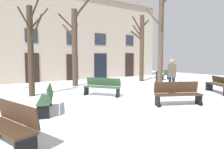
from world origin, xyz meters
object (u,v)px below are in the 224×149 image
(litter_bin, at_px, (158,78))
(bench_back_to_back_left, at_px, (166,74))
(bench_back_to_back_right, at_px, (219,84))
(tree_right_of_center, at_px, (142,46))
(person_near_bench, at_px, (172,74))
(tree_foreground, at_px, (161,41))
(tree_left_of_center, at_px, (31,49))
(bench_facing_shops, at_px, (102,86))
(bench_far_corner, at_px, (178,93))
(tree_near_facade, at_px, (75,44))
(bench_near_lamp, at_px, (47,98))
(bench_near_center_tree, at_px, (10,125))

(litter_bin, relative_size, bench_back_to_back_left, 0.56)
(bench_back_to_back_right, xyz_separation_m, bench_back_to_back_left, (3.07, 6.25, -0.02))
(bench_back_to_back_right, relative_size, bench_back_to_back_left, 1.12)
(tree_right_of_center, xyz_separation_m, person_near_bench, (-2.77, -5.39, -1.83))
(tree_foreground, xyz_separation_m, litter_bin, (2.44, 2.42, -2.37))
(tree_left_of_center, bearing_deg, bench_facing_shops, -32.46)
(litter_bin, xyz_separation_m, bench_far_corner, (-4.30, -5.06, 0.01))
(tree_near_facade, bearing_deg, bench_far_corner, -80.84)
(tree_foreground, height_order, person_near_bench, tree_foreground)
(bench_facing_shops, distance_m, person_near_bench, 3.66)
(bench_back_to_back_left, bearing_deg, bench_near_lamp, 8.05)
(bench_back_to_back_right, relative_size, bench_far_corner, 0.97)
(bench_facing_shops, height_order, bench_far_corner, bench_far_corner)
(tree_left_of_center, relative_size, bench_back_to_back_right, 2.45)
(bench_near_lamp, xyz_separation_m, bench_back_to_back_left, (11.77, 4.88, -0.02))
(tree_left_of_center, xyz_separation_m, bench_back_to_back_left, (11.59, 1.56, -1.88))
(tree_foreground, height_order, bench_facing_shops, tree_foreground)
(tree_near_facade, xyz_separation_m, bench_far_corner, (1.20, -7.45, -2.36))
(bench_back_to_back_left, relative_size, person_near_bench, 0.89)
(tree_right_of_center, xyz_separation_m, bench_facing_shops, (-5.99, -3.75, -2.40))
(bench_near_center_tree, bearing_deg, tree_near_facade, 129.94)
(bench_near_center_tree, relative_size, bench_back_to_back_left, 1.04)
(tree_near_facade, relative_size, bench_back_to_back_left, 3.47)
(bench_back_to_back_right, bearing_deg, bench_near_lamp, -66.09)
(tree_near_facade, height_order, bench_back_to_back_right, tree_near_facade)
(tree_left_of_center, distance_m, bench_back_to_back_right, 9.90)
(bench_back_to_back_left, bearing_deg, bench_back_to_back_right, 49.33)
(bench_near_lamp, bearing_deg, tree_foreground, 115.19)
(litter_bin, bearing_deg, bench_facing_shops, -163.59)
(tree_near_facade, bearing_deg, bench_back_to_back_right, -52.55)
(litter_bin, xyz_separation_m, bench_back_to_back_right, (-0.20, -4.53, 0.01))
(bench_near_lamp, bearing_deg, litter_bin, 128.18)
(litter_bin, height_order, bench_back_to_back_right, litter_bin)
(tree_right_of_center, xyz_separation_m, bench_back_to_back_left, (2.68, -0.33, -2.42))
(tree_left_of_center, height_order, bench_near_center_tree, tree_left_of_center)
(tree_foreground, xyz_separation_m, bench_back_to_back_left, (5.31, 4.13, -2.38))
(tree_foreground, bearing_deg, tree_right_of_center, 59.53)
(litter_bin, xyz_separation_m, person_near_bench, (-2.58, -3.35, 0.58))
(tree_foreground, bearing_deg, bench_near_center_tree, -158.66)
(bench_back_to_back_right, height_order, bench_near_lamp, bench_near_lamp)
(tree_left_of_center, height_order, bench_far_corner, tree_left_of_center)
(tree_right_of_center, height_order, bench_far_corner, tree_right_of_center)
(bench_facing_shops, xyz_separation_m, bench_back_to_back_left, (8.67, 3.42, -0.01))
(bench_near_center_tree, xyz_separation_m, bench_facing_shops, (4.47, 3.77, 0.01))
(bench_near_center_tree, distance_m, bench_far_corner, 5.98)
(tree_near_facade, bearing_deg, bench_near_lamp, -121.41)
(tree_left_of_center, distance_m, bench_facing_shops, 3.94)
(tree_near_facade, bearing_deg, tree_left_of_center, -145.18)
(bench_back_to_back_right, relative_size, bench_near_lamp, 0.99)
(tree_foreground, relative_size, bench_facing_shops, 3.26)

